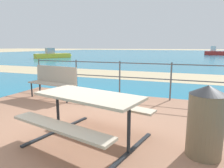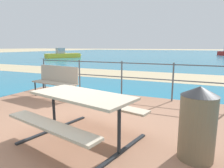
{
  "view_description": "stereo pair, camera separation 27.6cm",
  "coord_description": "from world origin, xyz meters",
  "px_view_note": "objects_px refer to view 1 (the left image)",
  "views": [
    {
      "loc": [
        1.81,
        -3.21,
        1.53
      ],
      "look_at": [
        0.14,
        1.35,
        0.62
      ],
      "focal_mm": 31.93,
      "sensor_mm": 36.0,
      "label": 1
    },
    {
      "loc": [
        2.07,
        -3.1,
        1.53
      ],
      "look_at": [
        0.14,
        1.35,
        0.62
      ],
      "focal_mm": 31.93,
      "sensor_mm": 36.0,
      "label": 2
    }
  ],
  "objects_px": {
    "trash_bin": "(206,121)",
    "boat_mid": "(215,52)",
    "boat_far": "(53,55)",
    "picnic_table": "(89,106)",
    "park_bench": "(54,79)"
  },
  "relations": [
    {
      "from": "trash_bin",
      "to": "boat_mid",
      "type": "xyz_separation_m",
      "value": [
        4.58,
        37.12,
        -0.07
      ]
    },
    {
      "from": "trash_bin",
      "to": "boat_far",
      "type": "height_order",
      "value": "boat_far"
    },
    {
      "from": "trash_bin",
      "to": "boat_mid",
      "type": "relative_size",
      "value": 0.26
    },
    {
      "from": "picnic_table",
      "to": "park_bench",
      "type": "relative_size",
      "value": 1.24
    },
    {
      "from": "boat_mid",
      "to": "picnic_table",
      "type": "bearing_deg",
      "value": -87.78
    },
    {
      "from": "picnic_table",
      "to": "boat_far",
      "type": "relative_size",
      "value": 0.39
    },
    {
      "from": "picnic_table",
      "to": "trash_bin",
      "type": "bearing_deg",
      "value": 18.87
    },
    {
      "from": "park_bench",
      "to": "boat_far",
      "type": "xyz_separation_m",
      "value": [
        -13.11,
        17.72,
        -0.2
      ]
    },
    {
      "from": "trash_bin",
      "to": "boat_far",
      "type": "relative_size",
      "value": 0.2
    },
    {
      "from": "boat_far",
      "to": "park_bench",
      "type": "bearing_deg",
      "value": -112.96
    },
    {
      "from": "picnic_table",
      "to": "boat_far",
      "type": "bearing_deg",
      "value": 140.93
    },
    {
      "from": "picnic_table",
      "to": "trash_bin",
      "type": "relative_size",
      "value": 1.97
    },
    {
      "from": "park_bench",
      "to": "boat_mid",
      "type": "relative_size",
      "value": 0.41
    },
    {
      "from": "picnic_table",
      "to": "boat_far",
      "type": "distance_m",
      "value": 25.03
    },
    {
      "from": "boat_mid",
      "to": "park_bench",
      "type": "bearing_deg",
      "value": -91.73
    }
  ]
}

